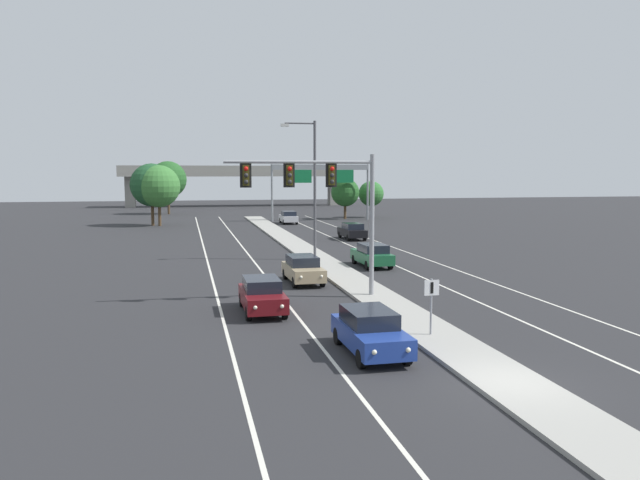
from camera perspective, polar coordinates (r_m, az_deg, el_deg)
The scene contains 22 objects.
ground_plane at distance 20.46m, azimuth 16.79°, elevation -12.48°, with size 260.00×260.00×0.00m, color #28282B.
median_island at distance 36.75m, azimuth 3.08°, elevation -3.83°, with size 2.40×110.00×0.15m, color #9E9B93.
lane_stripe_oncoming_center at distance 42.67m, azimuth -5.53°, elevation -2.55°, with size 0.14×100.00×0.01m, color silver.
lane_stripe_receding_center at distance 44.73m, azimuth 6.53°, elevation -2.16°, with size 0.14×100.00×0.01m, color silver.
edge_stripe_left at distance 42.43m, azimuth -9.96°, elevation -2.67°, with size 0.14×100.00×0.01m, color silver.
edge_stripe_right at distance 45.89m, azimuth 10.44°, elevation -2.01°, with size 0.14×100.00×0.01m, color silver.
overhead_signal_mast at distance 31.54m, azimuth 0.19°, elevation 4.39°, with size 7.61×0.44×7.20m.
median_sign_post at distance 24.87m, azimuth 10.06°, elevation -5.21°, with size 0.60×0.10×2.20m.
street_lamp_median at distance 46.08m, azimuth -0.75°, elevation 5.35°, with size 2.58×0.28×10.00m.
car_oncoming_blue at distance 22.70m, azimuth 4.56°, elevation -8.22°, with size 1.88×4.49×1.58m.
car_oncoming_darkred at distance 29.25m, azimuth -5.27°, elevation -4.96°, with size 1.83×4.48×1.58m.
car_oncoming_tan at distance 36.81m, azimuth -1.56°, elevation -2.64°, with size 1.89×4.50×1.58m.
car_receding_green at distance 43.20m, azimuth 4.75°, elevation -1.34°, with size 1.91×4.50×1.58m.
car_receding_black at distance 60.63m, azimuth 2.94°, elevation 0.83°, with size 1.90×4.50×1.58m.
car_receding_silver at distance 79.12m, azimuth -2.87°, elevation 2.08°, with size 1.84×4.48×1.58m.
highway_sign_gantry at distance 83.66m, azimuth 0.06°, elevation 5.97°, with size 13.28×0.42×7.50m.
overpass_bridge at distance 120.87m, azimuth -7.70°, elevation 5.80°, with size 42.40×6.40×7.65m.
tree_far_right_a at distance 86.85m, azimuth 2.29°, elevation 4.33°, with size 3.88×3.88×5.62m.
tree_far_left_c at distance 99.71m, azimuth -13.60°, elevation 5.35°, with size 5.63×5.63×8.14m.
tree_far_left_b at distance 77.88m, azimuth -14.39°, elevation 4.74°, with size 5.04×5.04×7.30m.
tree_far_left_a at distance 78.65m, azimuth -14.99°, elevation 4.83°, with size 5.19×5.19×7.51m.
tree_far_right_b at distance 89.97m, azimuth 4.65°, elevation 4.19°, with size 3.58×3.58×5.19m.
Camera 1 is at (-9.56, -16.90, 6.45)m, focal length 35.33 mm.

